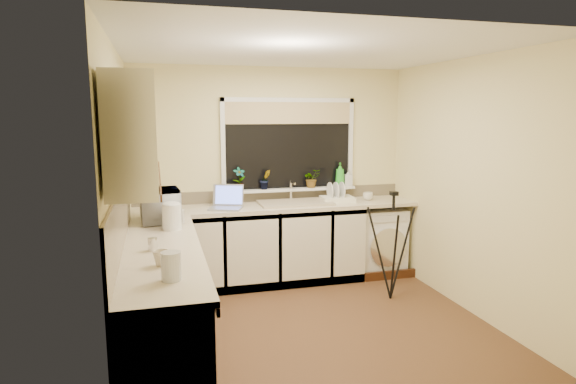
{
  "coord_description": "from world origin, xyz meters",
  "views": [
    {
      "loc": [
        -1.3,
        -4.06,
        1.92
      ],
      "look_at": [
        -0.06,
        0.55,
        1.15
      ],
      "focal_mm": 30.42,
      "sensor_mm": 36.0,
      "label": 1
    }
  ],
  "objects_px": {
    "washing_machine": "(378,240)",
    "cup_left": "(161,258)",
    "soap_bottle_green": "(340,174)",
    "kettle": "(172,217)",
    "tripod": "(392,246)",
    "laptop": "(227,202)",
    "dish_rack": "(337,199)",
    "soap_bottle_clear": "(348,177)",
    "plant_a": "(239,179)",
    "cup_back": "(368,196)",
    "glass_jug": "(171,266)",
    "microwave": "(161,205)",
    "plant_d": "(312,178)",
    "steel_jar": "(153,244)",
    "plant_b": "(265,180)"
  },
  "relations": [
    {
      "from": "washing_machine",
      "to": "cup_left",
      "type": "distance_m",
      "value": 3.31
    },
    {
      "from": "soap_bottle_green",
      "to": "washing_machine",
      "type": "bearing_deg",
      "value": -21.39
    },
    {
      "from": "kettle",
      "to": "tripod",
      "type": "bearing_deg",
      "value": 1.92
    },
    {
      "from": "laptop",
      "to": "dish_rack",
      "type": "xyz_separation_m",
      "value": [
        1.31,
        0.07,
        -0.04
      ]
    },
    {
      "from": "soap_bottle_clear",
      "to": "plant_a",
      "type": "bearing_deg",
      "value": -178.77
    },
    {
      "from": "cup_back",
      "to": "soap_bottle_clear",
      "type": "bearing_deg",
      "value": 127.7
    },
    {
      "from": "washing_machine",
      "to": "glass_jug",
      "type": "distance_m",
      "value": 3.48
    },
    {
      "from": "tripod",
      "to": "microwave",
      "type": "bearing_deg",
      "value": 159.44
    },
    {
      "from": "soap_bottle_clear",
      "to": "cup_left",
      "type": "height_order",
      "value": "soap_bottle_clear"
    },
    {
      "from": "tripod",
      "to": "plant_d",
      "type": "relative_size",
      "value": 5.18
    },
    {
      "from": "plant_a",
      "to": "cup_back",
      "type": "relative_size",
      "value": 2.25
    },
    {
      "from": "washing_machine",
      "to": "glass_jug",
      "type": "bearing_deg",
      "value": -136.28
    },
    {
      "from": "washing_machine",
      "to": "soap_bottle_green",
      "type": "height_order",
      "value": "soap_bottle_green"
    },
    {
      "from": "plant_d",
      "to": "steel_jar",
      "type": "bearing_deg",
      "value": -135.82
    },
    {
      "from": "microwave",
      "to": "soap_bottle_clear",
      "type": "bearing_deg",
      "value": -76.17
    },
    {
      "from": "washing_machine",
      "to": "cup_left",
      "type": "bearing_deg",
      "value": -141.03
    },
    {
      "from": "washing_machine",
      "to": "laptop",
      "type": "height_order",
      "value": "laptop"
    },
    {
      "from": "plant_d",
      "to": "plant_b",
      "type": "bearing_deg",
      "value": 179.11
    },
    {
      "from": "washing_machine",
      "to": "soap_bottle_clear",
      "type": "height_order",
      "value": "soap_bottle_clear"
    },
    {
      "from": "plant_a",
      "to": "plant_b",
      "type": "height_order",
      "value": "plant_a"
    },
    {
      "from": "laptop",
      "to": "soap_bottle_green",
      "type": "distance_m",
      "value": 1.46
    },
    {
      "from": "glass_jug",
      "to": "plant_d",
      "type": "bearing_deg",
      "value": 55.44
    },
    {
      "from": "cup_back",
      "to": "cup_left",
      "type": "bearing_deg",
      "value": -140.73
    },
    {
      "from": "soap_bottle_green",
      "to": "cup_left",
      "type": "distance_m",
      "value": 3.06
    },
    {
      "from": "dish_rack",
      "to": "glass_jug",
      "type": "height_order",
      "value": "glass_jug"
    },
    {
      "from": "steel_jar",
      "to": "plant_a",
      "type": "xyz_separation_m",
      "value": [
        0.96,
        1.76,
        0.23
      ]
    },
    {
      "from": "tripod",
      "to": "plant_b",
      "type": "height_order",
      "value": "plant_b"
    },
    {
      "from": "glass_jug",
      "to": "soap_bottle_clear",
      "type": "height_order",
      "value": "soap_bottle_clear"
    },
    {
      "from": "laptop",
      "to": "steel_jar",
      "type": "xyz_separation_m",
      "value": [
        -0.77,
        -1.53,
        -0.02
      ]
    },
    {
      "from": "plant_a",
      "to": "soap_bottle_green",
      "type": "height_order",
      "value": "soap_bottle_green"
    },
    {
      "from": "washing_machine",
      "to": "soap_bottle_green",
      "type": "xyz_separation_m",
      "value": [
        -0.44,
        0.17,
        0.8
      ]
    },
    {
      "from": "dish_rack",
      "to": "cup_left",
      "type": "height_order",
      "value": "cup_left"
    },
    {
      "from": "washing_machine",
      "to": "soap_bottle_green",
      "type": "relative_size",
      "value": 2.76
    },
    {
      "from": "washing_machine",
      "to": "dish_rack",
      "type": "distance_m",
      "value": 0.76
    },
    {
      "from": "plant_a",
      "to": "plant_d",
      "type": "distance_m",
      "value": 0.87
    },
    {
      "from": "soap_bottle_green",
      "to": "cup_back",
      "type": "relative_size",
      "value": 2.38
    },
    {
      "from": "microwave",
      "to": "cup_back",
      "type": "bearing_deg",
      "value": -82.19
    },
    {
      "from": "kettle",
      "to": "plant_b",
      "type": "relative_size",
      "value": 0.98
    },
    {
      "from": "soap_bottle_green",
      "to": "cup_back",
      "type": "distance_m",
      "value": 0.43
    },
    {
      "from": "plant_a",
      "to": "soap_bottle_green",
      "type": "xyz_separation_m",
      "value": [
        1.23,
        0.03,
        0.01
      ]
    },
    {
      "from": "kettle",
      "to": "glass_jug",
      "type": "distance_m",
      "value": 1.38
    },
    {
      "from": "steel_jar",
      "to": "cup_left",
      "type": "bearing_deg",
      "value": -81.66
    },
    {
      "from": "soap_bottle_green",
      "to": "dish_rack",
      "type": "bearing_deg",
      "value": -118.33
    },
    {
      "from": "microwave",
      "to": "plant_d",
      "type": "relative_size",
      "value": 2.44
    },
    {
      "from": "tripod",
      "to": "cup_left",
      "type": "xyz_separation_m",
      "value": [
        -2.31,
        -1.13,
        0.38
      ]
    },
    {
      "from": "dish_rack",
      "to": "plant_b",
      "type": "bearing_deg",
      "value": 171.61
    },
    {
      "from": "washing_machine",
      "to": "microwave",
      "type": "height_order",
      "value": "microwave"
    },
    {
      "from": "laptop",
      "to": "tripod",
      "type": "bearing_deg",
      "value": -4.73
    },
    {
      "from": "glass_jug",
      "to": "soap_bottle_clear",
      "type": "relative_size",
      "value": 0.88
    },
    {
      "from": "laptop",
      "to": "dish_rack",
      "type": "relative_size",
      "value": 1.14
    }
  ]
}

